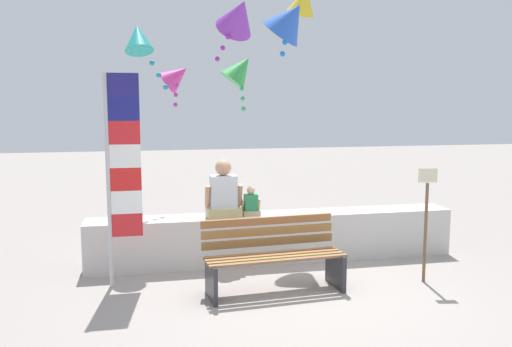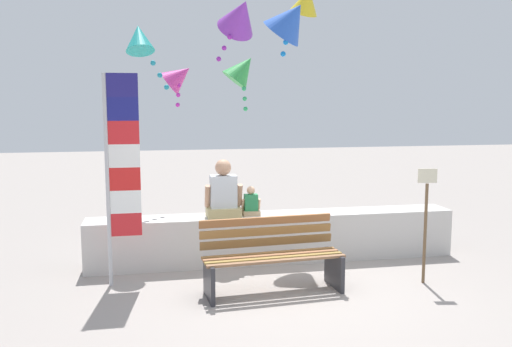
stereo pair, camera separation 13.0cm
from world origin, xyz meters
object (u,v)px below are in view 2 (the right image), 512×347
at_px(kite_yellow, 306,1).
at_px(sign_post, 426,217).
at_px(person_child, 251,204).
at_px(kite_purple, 240,16).
at_px(kite_teal, 140,39).
at_px(kite_green, 243,70).
at_px(kite_blue, 291,20).
at_px(park_bench, 272,257).
at_px(flag_banner, 118,165).
at_px(kite_magenta, 179,76).
at_px(person_adult, 223,194).

xyz_separation_m(kite_yellow, sign_post, (0.33, -4.42, -3.42)).
xyz_separation_m(person_child, kite_purple, (0.11, 1.53, 2.86)).
height_order(person_child, kite_teal, kite_teal).
relative_size(kite_yellow, kite_green, 0.97).
bearing_deg(kite_blue, kite_green, 104.78).
bearing_deg(park_bench, flag_banner, 162.51).
distance_m(person_child, kite_yellow, 4.92).
relative_size(park_bench, person_child, 4.15).
distance_m(kite_blue, kite_yellow, 2.66).
distance_m(kite_blue, kite_magenta, 2.80).
height_order(kite_blue, sign_post, kite_blue).
distance_m(park_bench, kite_green, 4.44).
relative_size(kite_blue, kite_purple, 0.90).
relative_size(kite_purple, kite_teal, 1.15).
relative_size(kite_yellow, sign_post, 0.74).
relative_size(flag_banner, kite_teal, 2.59).
height_order(park_bench, sign_post, sign_post).
distance_m(person_child, kite_green, 3.21).
height_order(park_bench, kite_magenta, kite_magenta).
height_order(person_child, kite_purple, kite_purple).
xyz_separation_m(person_adult, kite_blue, (1.15, 0.72, 2.55)).
xyz_separation_m(park_bench, sign_post, (1.98, -0.09, 0.44)).
height_order(kite_yellow, kite_teal, kite_yellow).
xyz_separation_m(flag_banner, kite_magenta, (0.95, 3.54, 1.26)).
bearing_deg(kite_yellow, person_child, -118.54).
relative_size(person_adult, flag_banner, 0.31).
distance_m(person_child, kite_magenta, 3.57).
relative_size(kite_yellow, kite_teal, 1.06).
height_order(person_child, kite_blue, kite_blue).
relative_size(kite_blue, kite_magenta, 1.15).
height_order(person_child, kite_yellow, kite_yellow).
bearing_deg(kite_yellow, person_adult, -123.89).
xyz_separation_m(park_bench, kite_magenta, (-0.87, 4.11, 2.37)).
bearing_deg(sign_post, kite_green, 114.52).
relative_size(person_child, kite_magenta, 0.45).
xyz_separation_m(park_bench, kite_green, (0.26, 3.68, 2.48)).
relative_size(park_bench, flag_banner, 0.66).
distance_m(person_child, sign_post, 2.41).
xyz_separation_m(person_child, sign_post, (2.01, -1.32, 0.01)).
distance_m(park_bench, person_child, 1.30).
xyz_separation_m(kite_magenta, kite_yellow, (2.53, 0.22, 1.49)).
bearing_deg(park_bench, sign_post, -2.58).
xyz_separation_m(kite_magenta, kite_teal, (-0.68, -1.96, 0.45)).
relative_size(kite_blue, sign_post, 0.72).
distance_m(kite_teal, kite_green, 2.39).
height_order(kite_yellow, kite_purple, kite_yellow).
xyz_separation_m(kite_blue, sign_post, (1.26, -2.03, -2.69)).
height_order(kite_blue, kite_green, kite_blue).
bearing_deg(sign_post, flag_banner, 170.11).
height_order(person_child, flag_banner, flag_banner).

